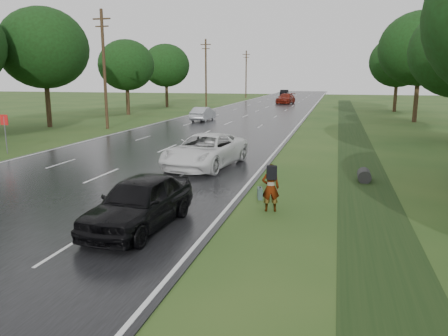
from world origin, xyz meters
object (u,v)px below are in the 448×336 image
object	(u,v)px
road_sign	(5,126)
silver_sedan	(203,114)
white_pickup	(205,151)
dark_sedan	(139,202)
pedestrian	(270,187)

from	to	relation	value
road_sign	silver_sedan	bearing A→B (deg)	75.94
road_sign	white_pickup	distance (m)	12.54
white_pickup	road_sign	bearing A→B (deg)	-175.56
dark_sedan	silver_sedan	world-z (taller)	dark_sedan
dark_sedan	silver_sedan	distance (m)	32.57
pedestrian	white_pickup	size ratio (longest dim) A/B	0.28
pedestrian	silver_sedan	xyz separation A→B (m)	(-11.27, 28.95, -0.10)
pedestrian	dark_sedan	xyz separation A→B (m)	(-3.48, -2.68, -0.01)
pedestrian	white_pickup	distance (m)	7.68
road_sign	dark_sedan	world-z (taller)	road_sign
road_sign	white_pickup	xyz separation A→B (m)	(12.49, -0.89, -0.79)
pedestrian	silver_sedan	bearing A→B (deg)	-83.23
road_sign	white_pickup	size ratio (longest dim) A/B	0.39
pedestrian	dark_sedan	distance (m)	4.39
road_sign	pedestrian	xyz separation A→B (m)	(16.68, -7.32, -0.81)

